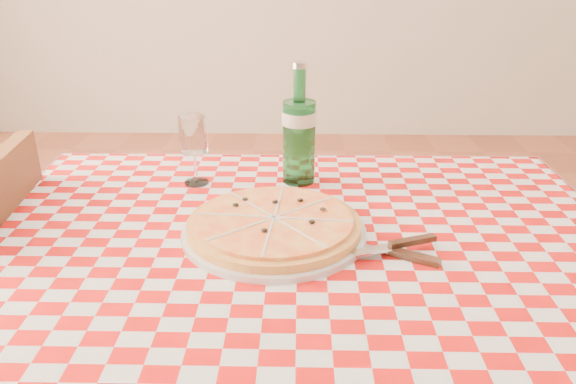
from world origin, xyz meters
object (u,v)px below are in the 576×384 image
(dining_table, at_px, (297,273))
(water_bottle, at_px, (299,124))
(wine_glass, at_px, (194,151))
(pizza_plate, at_px, (274,224))

(dining_table, height_order, water_bottle, water_bottle)
(water_bottle, relative_size, wine_glass, 1.73)
(dining_table, xyz_separation_m, water_bottle, (0.00, 0.26, 0.24))
(dining_table, distance_m, wine_glass, 0.39)
(pizza_plate, distance_m, wine_glass, 0.33)
(water_bottle, bearing_deg, dining_table, -90.38)
(dining_table, relative_size, wine_glass, 7.22)
(dining_table, bearing_deg, water_bottle, 89.62)
(dining_table, height_order, wine_glass, wine_glass)
(pizza_plate, height_order, wine_glass, wine_glass)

